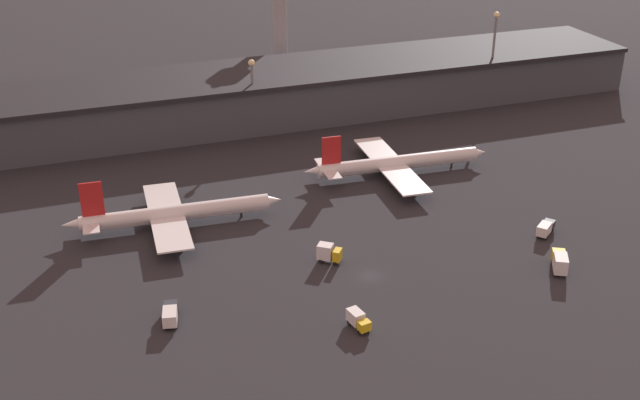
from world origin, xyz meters
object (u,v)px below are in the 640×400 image
object	(u,v)px
control_tower	(280,10)
service_vehicle_4	(545,228)
service_vehicle_3	(560,262)
service_vehicle_2	(358,320)
airplane_0	(173,213)
service_vehicle_0	(170,314)
airplane_1	(396,163)
service_vehicle_1	(329,253)

from	to	relation	value
control_tower	service_vehicle_4	bearing A→B (deg)	-80.99
service_vehicle_3	service_vehicle_2	bearing A→B (deg)	125.37
airplane_0	service_vehicle_2	bearing A→B (deg)	-60.98
airplane_0	control_tower	world-z (taller)	control_tower
airplane_0	service_vehicle_0	world-z (taller)	airplane_0
airplane_1	service_vehicle_4	distance (m)	41.41
airplane_0	service_vehicle_4	distance (m)	76.68
airplane_1	service_vehicle_2	size ratio (longest dim) A/B	8.81
service_vehicle_0	control_tower	size ratio (longest dim) A/B	0.18
airplane_1	service_vehicle_1	bearing A→B (deg)	-127.78
service_vehicle_3	control_tower	xyz separation A→B (m)	(-13.26, 132.51, 20.30)
service_vehicle_2	service_vehicle_4	bearing A→B (deg)	98.88
service_vehicle_2	control_tower	distance (m)	141.38
service_vehicle_3	control_tower	size ratio (longest dim) A/B	0.19
service_vehicle_1	control_tower	size ratio (longest dim) A/B	0.13
airplane_1	service_vehicle_3	distance (m)	52.22
service_vehicle_3	control_tower	world-z (taller)	control_tower
service_vehicle_4	airplane_0	bearing A→B (deg)	119.20
airplane_0	service_vehicle_4	xyz separation A→B (m)	(70.60, -29.89, -1.29)
service_vehicle_3	control_tower	bearing A→B (deg)	35.47
airplane_0	service_vehicle_0	xyz separation A→B (m)	(-7.10, -34.77, -1.25)
service_vehicle_0	service_vehicle_3	distance (m)	72.46
service_vehicle_1	control_tower	xyz separation A→B (m)	(26.48, 114.56, 20.32)
service_vehicle_1	airplane_0	bearing A→B (deg)	172.76
service_vehicle_2	service_vehicle_4	distance (m)	51.41
service_vehicle_2	service_vehicle_3	size ratio (longest dim) A/B	0.74
service_vehicle_1	airplane_1	bearing A→B (deg)	85.88
service_vehicle_2	service_vehicle_4	size ratio (longest dim) A/B	0.86
airplane_0	airplane_1	xyz separation A→B (m)	(54.70, 8.32, -0.02)
service_vehicle_4	control_tower	bearing A→B (deg)	61.15
airplane_0	airplane_1	distance (m)	55.33
service_vehicle_4	service_vehicle_1	bearing A→B (deg)	135.91
airplane_0	service_vehicle_1	bearing A→B (deg)	-40.89
airplane_1	service_vehicle_0	bearing A→B (deg)	-141.28
airplane_0	airplane_1	world-z (taller)	airplane_0
service_vehicle_1	service_vehicle_4	bearing A→B (deg)	31.25
service_vehicle_1	service_vehicle_3	bearing A→B (deg)	13.16
service_vehicle_4	service_vehicle_2	bearing A→B (deg)	161.69
airplane_0	service_vehicle_2	world-z (taller)	airplane_0
service_vehicle_1	service_vehicle_3	distance (m)	43.60
service_vehicle_1	service_vehicle_2	size ratio (longest dim) A/B	0.95
airplane_1	service_vehicle_2	distance (m)	64.28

